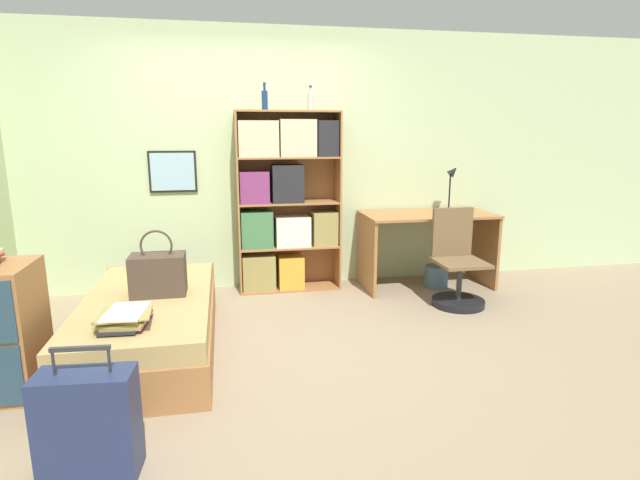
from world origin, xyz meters
name	(u,v)px	position (x,y,z in m)	size (l,w,h in m)	color
ground_plane	(258,343)	(0.00, 0.00, 0.00)	(14.00, 14.00, 0.00)	gray
wall_back	(244,161)	(0.00, 1.53, 1.30)	(10.00, 0.09, 2.60)	beige
bed	(150,324)	(-0.79, 0.02, 0.21)	(0.91, 1.83, 0.42)	#A36B3D
handbag	(158,274)	(-0.71, 0.05, 0.58)	(0.39, 0.25, 0.48)	#47382D
book_stack_on_bed	(125,318)	(-0.84, -0.55, 0.47)	(0.33, 0.37, 0.10)	#7A336B
suitcase	(88,425)	(-0.87, -1.36, 0.26)	(0.45, 0.24, 0.65)	navy
bookcase	(283,201)	(0.36, 1.31, 0.91)	(1.02, 0.32, 1.79)	#A36B3D
bottle_green	(265,100)	(0.20, 1.29, 1.89)	(0.06, 0.06, 0.25)	navy
bottle_brown	(310,101)	(0.64, 1.30, 1.88)	(0.06, 0.06, 0.23)	#B7BCC1
desk	(427,235)	(1.83, 1.14, 0.54)	(1.33, 0.68, 0.77)	#A36B3D
desk_lamp	(452,179)	(2.13, 1.25, 1.10)	(0.15, 0.10, 0.48)	black
desk_chair	(457,275)	(1.89, 0.55, 0.28)	(0.48, 0.48, 0.89)	black
waste_bin	(436,276)	(1.93, 1.07, 0.11)	(0.24, 0.24, 0.23)	slate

